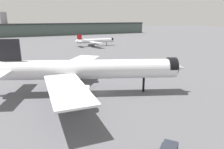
{
  "coord_description": "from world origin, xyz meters",
  "views": [
    {
      "loc": [
        -19.13,
        -55.73,
        22.02
      ],
      "look_at": [
        3.16,
        -0.87,
        5.64
      ],
      "focal_mm": 33.02,
      "sensor_mm": 36.0,
      "label": 1
    }
  ],
  "objects_px": {
    "baggage_cart_trailing": "(160,72)",
    "airliner_far_taxiway": "(95,41)",
    "airliner_near_gate": "(87,70)",
    "baggage_tug_wing": "(92,65)"
  },
  "relations": [
    {
      "from": "airliner_near_gate",
      "to": "baggage_cart_trailing",
      "type": "relative_size",
      "value": 21.45
    },
    {
      "from": "airliner_near_gate",
      "to": "airliner_far_taxiway",
      "type": "xyz_separation_m",
      "value": [
        34.43,
        101.29,
        -3.0
      ]
    },
    {
      "from": "airliner_near_gate",
      "to": "baggage_tug_wing",
      "type": "xyz_separation_m",
      "value": [
        10.97,
        32.5,
        -6.23
      ]
    },
    {
      "from": "airliner_far_taxiway",
      "to": "baggage_cart_trailing",
      "type": "distance_m",
      "value": 91.65
    },
    {
      "from": "baggage_tug_wing",
      "to": "baggage_cart_trailing",
      "type": "height_order",
      "value": "baggage_tug_wing"
    },
    {
      "from": "airliner_near_gate",
      "to": "airliner_far_taxiway",
      "type": "height_order",
      "value": "airliner_near_gate"
    },
    {
      "from": "airliner_near_gate",
      "to": "baggage_tug_wing",
      "type": "bearing_deg",
      "value": 89.8
    },
    {
      "from": "baggage_tug_wing",
      "to": "airliner_far_taxiway",
      "type": "bearing_deg",
      "value": 128.25
    },
    {
      "from": "airliner_near_gate",
      "to": "airliner_far_taxiway",
      "type": "relative_size",
      "value": 1.69
    },
    {
      "from": "baggage_cart_trailing",
      "to": "airliner_far_taxiway",
      "type": "bearing_deg",
      "value": 12.98
    }
  ]
}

